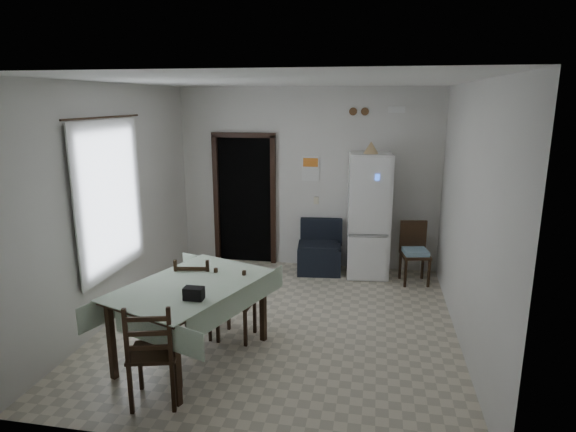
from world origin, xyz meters
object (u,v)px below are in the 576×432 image
at_px(fridge, 369,215).
at_px(dining_chair_far_right, 236,302).
at_px(dining_table, 193,321).
at_px(navy_seat, 319,247).
at_px(dining_chair_far_left, 196,295).
at_px(corner_chair, 415,254).
at_px(dining_chair_near_head, 154,351).

relative_size(fridge, dining_chair_far_right, 2.14).
relative_size(fridge, dining_table, 1.19).
xyz_separation_m(navy_seat, dining_table, (-1.00, -2.90, 0.01)).
bearing_deg(navy_seat, dining_chair_far_left, -122.26).
relative_size(navy_seat, dining_table, 0.51).
bearing_deg(dining_table, fridge, 78.95).
height_order(navy_seat, corner_chair, corner_chair).
bearing_deg(dining_chair_far_right, corner_chair, -130.84).
bearing_deg(dining_chair_near_head, dining_chair_far_left, -99.89).
distance_m(fridge, navy_seat, 0.94).
height_order(dining_chair_far_left, dining_chair_far_right, dining_chair_far_left).
distance_m(dining_chair_far_left, dining_chair_far_right, 0.48).
height_order(dining_chair_far_right, dining_chair_near_head, dining_chair_near_head).
relative_size(dining_chair_far_right, dining_chair_near_head, 0.90).
bearing_deg(navy_seat, fridge, -6.10).
bearing_deg(dining_chair_far_left, corner_chair, -150.31).
bearing_deg(fridge, corner_chair, -24.51).
bearing_deg(navy_seat, dining_chair_near_head, -112.28).
relative_size(navy_seat, dining_chair_near_head, 0.82).
bearing_deg(dining_chair_far_left, dining_chair_far_right, 169.26).
distance_m(navy_seat, dining_table, 3.06).
height_order(fridge, dining_chair_near_head, fridge).
xyz_separation_m(fridge, dining_chair_far_left, (-1.92, -2.37, -0.47)).
relative_size(dining_table, dining_chair_near_head, 1.62).
xyz_separation_m(fridge, dining_chair_near_head, (-1.82, -3.67, -0.46)).
distance_m(fridge, dining_chair_near_head, 4.12).
height_order(fridge, dining_chair_far_left, fridge).
bearing_deg(dining_chair_far_right, fridge, -116.87).
distance_m(fridge, dining_chair_far_left, 3.08).
bearing_deg(dining_chair_far_right, navy_seat, -101.68).
bearing_deg(dining_chair_far_left, dining_table, 97.50).
bearing_deg(corner_chair, fridge, 150.95).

